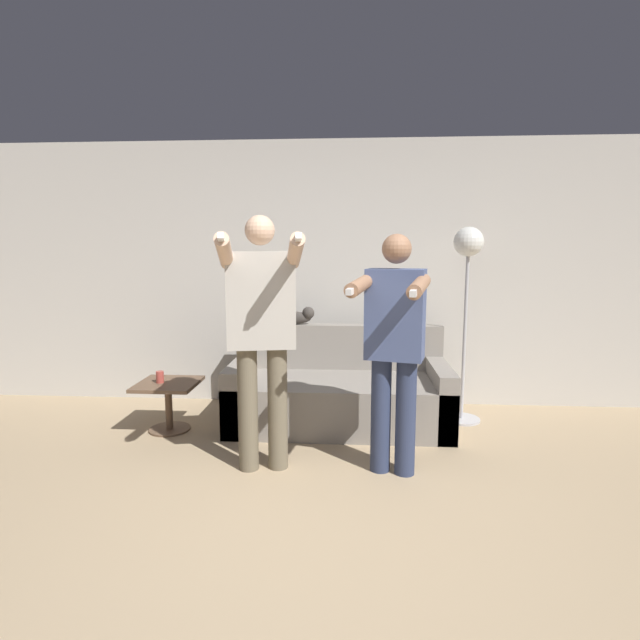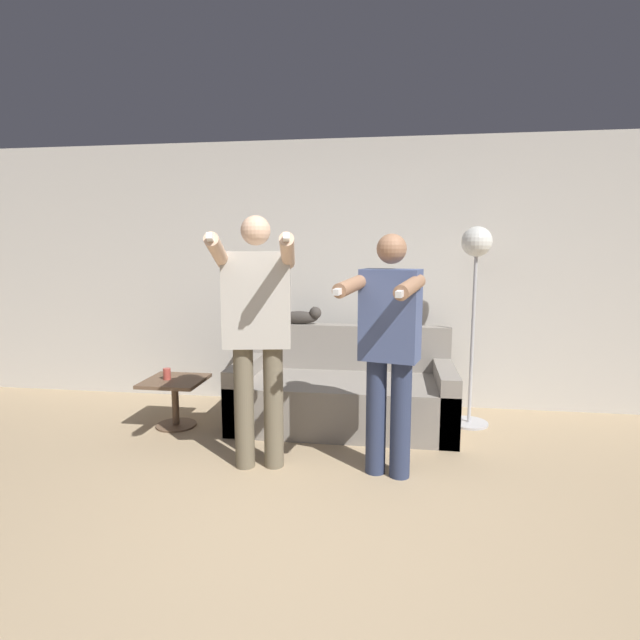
{
  "view_description": "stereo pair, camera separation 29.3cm",
  "coord_description": "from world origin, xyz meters",
  "px_view_note": "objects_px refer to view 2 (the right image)",
  "views": [
    {
      "loc": [
        0.17,
        -2.22,
        1.56
      ],
      "look_at": [
        -0.08,
        1.59,
        1.01
      ],
      "focal_mm": 28.0,
      "sensor_mm": 36.0,
      "label": 1
    },
    {
      "loc": [
        0.47,
        -2.19,
        1.56
      ],
      "look_at": [
        -0.08,
        1.59,
        1.01
      ],
      "focal_mm": 28.0,
      "sensor_mm": 36.0,
      "label": 2
    }
  ],
  "objects_px": {
    "cup": "(167,374)",
    "couch": "(343,394)",
    "cat": "(302,317)",
    "side_table": "(175,392)",
    "person_left": "(257,324)",
    "floor_lamp": "(476,269)",
    "person_right": "(389,342)"
  },
  "relations": [
    {
      "from": "person_right",
      "to": "person_left",
      "type": "bearing_deg",
      "value": -166.13
    },
    {
      "from": "side_table",
      "to": "cup",
      "type": "distance_m",
      "value": 0.18
    },
    {
      "from": "couch",
      "to": "cat",
      "type": "relative_size",
      "value": 3.82
    },
    {
      "from": "person_left",
      "to": "cup",
      "type": "xyz_separation_m",
      "value": [
        -1.01,
        0.7,
        -0.57
      ]
    },
    {
      "from": "couch",
      "to": "floor_lamp",
      "type": "bearing_deg",
      "value": 7.56
    },
    {
      "from": "couch",
      "to": "person_right",
      "type": "relative_size",
      "value": 1.15
    },
    {
      "from": "person_left",
      "to": "person_right",
      "type": "relative_size",
      "value": 1.08
    },
    {
      "from": "side_table",
      "to": "person_right",
      "type": "bearing_deg",
      "value": -21.01
    },
    {
      "from": "cup",
      "to": "side_table",
      "type": "bearing_deg",
      "value": 11.29
    },
    {
      "from": "floor_lamp",
      "to": "side_table",
      "type": "distance_m",
      "value": 2.82
    },
    {
      "from": "cat",
      "to": "cup",
      "type": "relative_size",
      "value": 5.09
    },
    {
      "from": "floor_lamp",
      "to": "couch",
      "type": "bearing_deg",
      "value": -172.44
    },
    {
      "from": "cat",
      "to": "person_right",
      "type": "bearing_deg",
      "value": -58.05
    },
    {
      "from": "person_left",
      "to": "cat",
      "type": "height_order",
      "value": "person_left"
    },
    {
      "from": "cat",
      "to": "side_table",
      "type": "bearing_deg",
      "value": -149.13
    },
    {
      "from": "couch",
      "to": "cup",
      "type": "relative_size",
      "value": 19.44
    },
    {
      "from": "couch",
      "to": "person_left",
      "type": "bearing_deg",
      "value": -117.47
    },
    {
      "from": "floor_lamp",
      "to": "cup",
      "type": "relative_size",
      "value": 17.75
    },
    {
      "from": "cat",
      "to": "floor_lamp",
      "type": "xyz_separation_m",
      "value": [
        1.55,
        -0.2,
        0.47
      ]
    },
    {
      "from": "person_right",
      "to": "cup",
      "type": "distance_m",
      "value": 2.09
    },
    {
      "from": "cat",
      "to": "side_table",
      "type": "height_order",
      "value": "cat"
    },
    {
      "from": "couch",
      "to": "person_left",
      "type": "height_order",
      "value": "person_left"
    },
    {
      "from": "person_right",
      "to": "cat",
      "type": "xyz_separation_m",
      "value": [
        -0.83,
        1.33,
        -0.03
      ]
    },
    {
      "from": "side_table",
      "to": "person_left",
      "type": "bearing_deg",
      "value": -36.7
    },
    {
      "from": "cup",
      "to": "couch",
      "type": "bearing_deg",
      "value": 10.54
    },
    {
      "from": "couch",
      "to": "side_table",
      "type": "height_order",
      "value": "couch"
    },
    {
      "from": "person_left",
      "to": "floor_lamp",
      "type": "height_order",
      "value": "person_left"
    },
    {
      "from": "person_left",
      "to": "cup",
      "type": "bearing_deg",
      "value": 134.87
    },
    {
      "from": "person_left",
      "to": "person_right",
      "type": "height_order",
      "value": "person_left"
    },
    {
      "from": "person_left",
      "to": "floor_lamp",
      "type": "distance_m",
      "value": 2.01
    },
    {
      "from": "person_left",
      "to": "floor_lamp",
      "type": "xyz_separation_m",
      "value": [
        1.63,
        1.13,
        0.34
      ]
    },
    {
      "from": "cat",
      "to": "cup",
      "type": "xyz_separation_m",
      "value": [
        -1.09,
        -0.63,
        -0.44
      ]
    }
  ]
}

